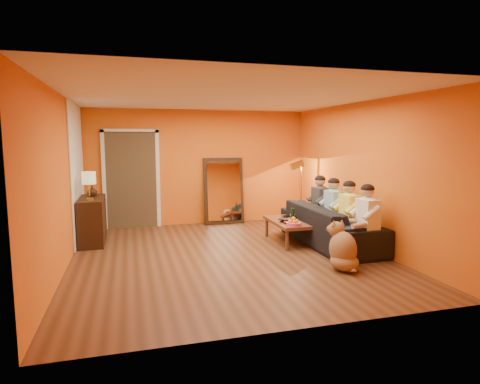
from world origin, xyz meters
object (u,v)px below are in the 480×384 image
object	(u,v)px
table_lamp	(89,186)
wine_bottle	(293,213)
person_mid_left	(349,216)
coffee_table	(289,231)
tumbler	(292,217)
vase	(92,191)
laptop	(291,216)
person_far_right	(320,206)
sideboard	(92,220)
person_mid_right	(334,210)
person_far_left	(367,222)
mirror_frame	(224,191)
dog	(343,245)
sofa	(330,225)
floor_lamp	(301,195)

from	to	relation	value
table_lamp	wine_bottle	world-z (taller)	table_lamp
person_mid_left	coffee_table	bearing A→B (deg)	136.53
tumbler	vase	size ratio (longest dim) A/B	0.52
tumbler	laptop	bearing A→B (deg)	75.38
coffee_table	laptop	world-z (taller)	laptop
person_far_right	tumbler	distance (m)	0.74
tumbler	sideboard	bearing A→B (deg)	166.61
person_mid_right	laptop	bearing A→B (deg)	137.97
person_far_left	laptop	world-z (taller)	person_far_left
laptop	mirror_frame	bearing A→B (deg)	89.05
mirror_frame	person_far_left	bearing A→B (deg)	-65.04
tumbler	table_lamp	bearing A→B (deg)	171.11
dog	person_mid_right	size ratio (longest dim) A/B	0.60
dog	wine_bottle	distance (m)	1.67
table_lamp	person_far_right	world-z (taller)	table_lamp
dog	person_mid_left	world-z (taller)	person_mid_left
vase	mirror_frame	bearing A→B (deg)	16.57
mirror_frame	coffee_table	bearing A→B (deg)	-69.67
coffee_table	tumbler	xyz separation A→B (m)	(0.12, 0.12, 0.26)
wine_bottle	sofa	bearing A→B (deg)	-23.07
person_far_left	tumbler	bearing A→B (deg)	115.65
person_mid_right	tumbler	bearing A→B (deg)	153.89
wine_bottle	tumbler	size ratio (longest dim) A/B	3.03
table_lamp	person_far_left	size ratio (longest dim) A/B	0.42
person_far_right	tumbler	bearing A→B (deg)	-163.00
wine_bottle	person_mid_right	bearing A→B (deg)	-12.50
floor_lamp	table_lamp	bearing A→B (deg)	-165.38
sideboard	dog	bearing A→B (deg)	-35.94
mirror_frame	vase	xyz separation A→B (m)	(-2.79, -0.83, 0.19)
tumbler	laptop	distance (m)	0.24
sideboard	dog	size ratio (longest dim) A/B	1.61
coffee_table	person_far_right	world-z (taller)	person_far_right
tumbler	dog	bearing A→B (deg)	-88.70
person_mid_left	person_mid_right	bearing A→B (deg)	90.00
table_lamp	wine_bottle	distance (m)	3.72
mirror_frame	floor_lamp	distance (m)	1.78
mirror_frame	person_mid_right	xyz separation A→B (m)	(1.58, -2.29, -0.15)
tumbler	mirror_frame	bearing A→B (deg)	114.45
person_far_left	wine_bottle	size ratio (longest dim) A/B	3.94
floor_lamp	wine_bottle	distance (m)	1.45
sofa	person_mid_right	bearing A→B (deg)	-52.43
coffee_table	dog	size ratio (longest dim) A/B	1.67
tumbler	person_far_left	bearing A→B (deg)	-64.35
coffee_table	person_mid_right	distance (m)	0.93
person_mid_right	vase	bearing A→B (deg)	161.48
person_far_left	vase	bearing A→B (deg)	149.60
laptop	coffee_table	bearing A→B (deg)	-146.98
table_lamp	sofa	world-z (taller)	table_lamp
table_lamp	laptop	size ratio (longest dim) A/B	1.53
person_mid_right	sideboard	bearing A→B (deg)	164.47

